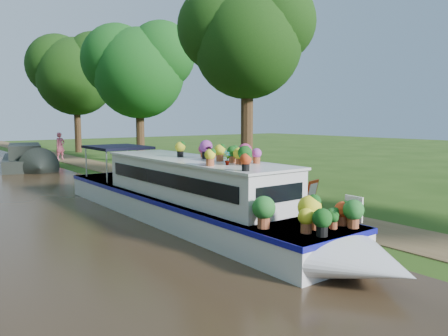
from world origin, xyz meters
TOP-DOWN VIEW (x-y plane):
  - ground at (0.00, 0.00)m, footprint 100.00×100.00m
  - canal_water at (-6.00, 0.00)m, footprint 10.00×100.00m
  - towpath at (1.20, 0.00)m, footprint 2.20×100.00m
  - plant_boat at (-2.25, -1.82)m, footprint 2.29×13.52m
  - tree_near_overhang at (3.79, 3.06)m, footprint 5.52×5.28m
  - tree_near_mid at (4.48, 15.08)m, footprint 6.90×6.60m
  - tree_near_far at (3.98, 26.09)m, footprint 7.59×7.26m
  - second_boat at (-2.75, 15.65)m, footprint 3.48×7.79m
  - sandwich_board at (1.52, -2.74)m, footprint 0.69×0.67m
  - pedestrian_pink at (0.57, 19.74)m, footprint 0.81×0.65m
  - verge_plant at (-0.60, 1.27)m, footprint 0.48×0.44m

SIDE VIEW (x-z plane):
  - ground at x=0.00m, z-range 0.00..0.00m
  - canal_water at x=-6.00m, z-range 0.00..0.02m
  - towpath at x=1.20m, z-range 0.00..0.03m
  - verge_plant at x=-0.60m, z-range 0.00..0.44m
  - sandwich_board at x=1.52m, z-range -0.02..1.02m
  - second_boat at x=-2.75m, z-range -0.14..1.30m
  - plant_boat at x=-2.25m, z-range -0.27..1.97m
  - pedestrian_pink at x=0.57m, z-range 0.03..1.97m
  - tree_near_mid at x=4.48m, z-range 1.74..11.14m
  - tree_near_overhang at x=3.79m, z-range 2.11..11.10m
  - tree_near_far at x=3.98m, z-range 1.90..12.20m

